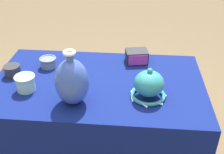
{
  "coord_description": "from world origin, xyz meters",
  "views": [
    {
      "loc": [
        0.21,
        -1.4,
        1.68
      ],
      "look_at": [
        0.1,
        -0.13,
        0.89
      ],
      "focal_mm": 45.0,
      "sensor_mm": 36.0,
      "label": 1
    }
  ],
  "objects": [
    {
      "name": "mosaic_tile_box",
      "position": [
        0.23,
        0.26,
        0.82
      ],
      "size": [
        0.16,
        0.13,
        0.08
      ],
      "rotation": [
        0.0,
        0.0,
        0.18
      ],
      "color": "#232328",
      "rests_on": "display_table"
    },
    {
      "name": "cup_wide_celadon",
      "position": [
        -0.39,
        -0.13,
        0.83
      ],
      "size": [
        0.12,
        0.12,
        0.09
      ],
      "color": "#A8CCB7",
      "rests_on": "display_table"
    },
    {
      "name": "vase_dome_bell",
      "position": [
        0.3,
        -0.13,
        0.85
      ],
      "size": [
        0.2,
        0.21,
        0.18
      ],
      "color": "teal",
      "rests_on": "display_table"
    },
    {
      "name": "display_table",
      "position": [
        0.0,
        -0.02,
        0.7
      ],
      "size": [
        1.27,
        0.77,
        0.78
      ],
      "color": "olive",
      "rests_on": "ground_plane"
    },
    {
      "name": "cup_wide_slate",
      "position": [
        -0.34,
        0.15,
        0.81
      ],
      "size": [
        0.11,
        0.11,
        0.07
      ],
      "color": "slate",
      "rests_on": "display_table"
    },
    {
      "name": "pot_squat_charcoal",
      "position": [
        -0.53,
        0.02,
        0.81
      ],
      "size": [
        0.1,
        0.1,
        0.07
      ],
      "primitive_type": "cylinder",
      "color": "#2D2D33",
      "rests_on": "display_table"
    },
    {
      "name": "vase_tall_bulbous",
      "position": [
        -0.1,
        -0.22,
        0.91
      ],
      "size": [
        0.18,
        0.18,
        0.3
      ],
      "color": "#3851A8",
      "rests_on": "display_table"
    }
  ]
}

